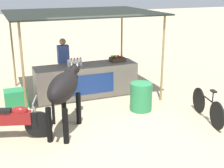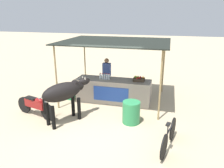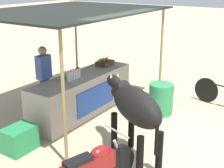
{
  "view_description": "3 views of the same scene",
  "coord_description": "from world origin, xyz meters",
  "px_view_note": "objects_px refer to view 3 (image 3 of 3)",
  "views": [
    {
      "loc": [
        -2.55,
        -6.28,
        3.25
      ],
      "look_at": [
        0.33,
        0.97,
        0.71
      ],
      "focal_mm": 50.0,
      "sensor_mm": 36.0,
      "label": 1
    },
    {
      "loc": [
        2.07,
        -5.9,
        3.53
      ],
      "look_at": [
        0.23,
        1.09,
        1.14
      ],
      "focal_mm": 35.0,
      "sensor_mm": 36.0,
      "label": 2
    },
    {
      "loc": [
        -5.45,
        -2.27,
        3.14
      ],
      "look_at": [
        0.0,
        1.35,
        0.9
      ],
      "focal_mm": 50.0,
      "sensor_mm": 36.0,
      "label": 3
    }
  ],
  "objects_px": {
    "fruit_crate": "(105,63)",
    "cow": "(134,107)",
    "stall_counter": "(83,94)",
    "water_barrel": "(161,99)",
    "vendor_behind_counter": "(44,80)",
    "cooler_box": "(19,139)",
    "bicycle_leaning": "(224,94)"
  },
  "relations": [
    {
      "from": "cow",
      "to": "bicycle_leaning",
      "type": "height_order",
      "value": "cow"
    },
    {
      "from": "cow",
      "to": "bicycle_leaning",
      "type": "xyz_separation_m",
      "value": [
        3.37,
        -0.7,
        -0.68
      ]
    },
    {
      "from": "stall_counter",
      "to": "bicycle_leaning",
      "type": "bearing_deg",
      "value": -50.87
    },
    {
      "from": "cooler_box",
      "to": "bicycle_leaning",
      "type": "height_order",
      "value": "bicycle_leaning"
    },
    {
      "from": "fruit_crate",
      "to": "cooler_box",
      "type": "xyz_separation_m",
      "value": [
        -3.06,
        -0.16,
        -0.8
      ]
    },
    {
      "from": "vendor_behind_counter",
      "to": "cooler_box",
      "type": "height_order",
      "value": "vendor_behind_counter"
    },
    {
      "from": "fruit_crate",
      "to": "water_barrel",
      "type": "distance_m",
      "value": 1.77
    },
    {
      "from": "cooler_box",
      "to": "bicycle_leaning",
      "type": "relative_size",
      "value": 0.37
    },
    {
      "from": "cooler_box",
      "to": "water_barrel",
      "type": "relative_size",
      "value": 0.8
    },
    {
      "from": "stall_counter",
      "to": "bicycle_leaning",
      "type": "xyz_separation_m",
      "value": [
        2.24,
        -2.76,
        -0.13
      ]
    },
    {
      "from": "bicycle_leaning",
      "to": "cooler_box",
      "type": "bearing_deg",
      "value": 148.18
    },
    {
      "from": "fruit_crate",
      "to": "vendor_behind_counter",
      "type": "bearing_deg",
      "value": 155.24
    },
    {
      "from": "stall_counter",
      "to": "vendor_behind_counter",
      "type": "xyz_separation_m",
      "value": [
        -0.49,
        0.75,
        0.37
      ]
    },
    {
      "from": "water_barrel",
      "to": "fruit_crate",
      "type": "bearing_deg",
      "value": 90.13
    },
    {
      "from": "fruit_crate",
      "to": "bicycle_leaning",
      "type": "xyz_separation_m",
      "value": [
        1.23,
        -2.82,
        -0.69
      ]
    },
    {
      "from": "stall_counter",
      "to": "cow",
      "type": "relative_size",
      "value": 1.73
    },
    {
      "from": "stall_counter",
      "to": "fruit_crate",
      "type": "distance_m",
      "value": 1.16
    },
    {
      "from": "cooler_box",
      "to": "vendor_behind_counter",
      "type": "bearing_deg",
      "value": 28.63
    },
    {
      "from": "fruit_crate",
      "to": "cow",
      "type": "bearing_deg",
      "value": -135.4
    },
    {
      "from": "stall_counter",
      "to": "water_barrel",
      "type": "xyz_separation_m",
      "value": [
        1.02,
        -1.58,
        -0.11
      ]
    },
    {
      "from": "fruit_crate",
      "to": "bicycle_leaning",
      "type": "distance_m",
      "value": 3.15
    },
    {
      "from": "vendor_behind_counter",
      "to": "cow",
      "type": "distance_m",
      "value": 2.89
    },
    {
      "from": "vendor_behind_counter",
      "to": "water_barrel",
      "type": "distance_m",
      "value": 2.82
    },
    {
      "from": "cooler_box",
      "to": "water_barrel",
      "type": "height_order",
      "value": "water_barrel"
    },
    {
      "from": "cooler_box",
      "to": "bicycle_leaning",
      "type": "distance_m",
      "value": 5.05
    },
    {
      "from": "stall_counter",
      "to": "fruit_crate",
      "type": "relative_size",
      "value": 6.82
    },
    {
      "from": "fruit_crate",
      "to": "water_barrel",
      "type": "relative_size",
      "value": 0.59
    },
    {
      "from": "cooler_box",
      "to": "cow",
      "type": "relative_size",
      "value": 0.35
    },
    {
      "from": "stall_counter",
      "to": "cow",
      "type": "distance_m",
      "value": 2.41
    },
    {
      "from": "stall_counter",
      "to": "vendor_behind_counter",
      "type": "bearing_deg",
      "value": 122.99
    },
    {
      "from": "stall_counter",
      "to": "vendor_behind_counter",
      "type": "relative_size",
      "value": 1.82
    },
    {
      "from": "fruit_crate",
      "to": "water_barrel",
      "type": "bearing_deg",
      "value": -89.87
    }
  ]
}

